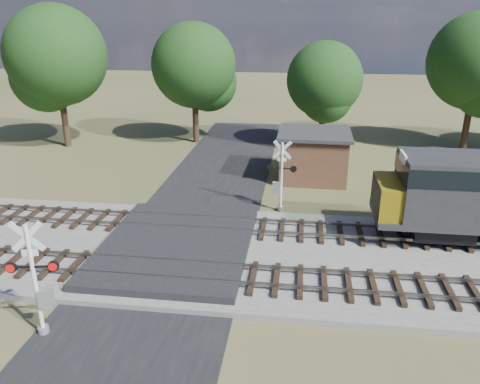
# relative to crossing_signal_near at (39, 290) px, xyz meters

# --- Properties ---
(ground) EXTENTS (160.00, 160.00, 0.00)m
(ground) POSITION_rel_crossing_signal_near_xyz_m (3.07, 6.23, -1.87)
(ground) COLOR #3E4826
(ground) RESTS_ON ground
(ballast_bed) EXTENTS (140.00, 10.00, 0.30)m
(ballast_bed) POSITION_rel_crossing_signal_near_xyz_m (13.07, 6.73, -1.72)
(ballast_bed) COLOR gray
(ballast_bed) RESTS_ON ground
(road) EXTENTS (7.00, 60.00, 0.08)m
(road) POSITION_rel_crossing_signal_near_xyz_m (3.07, 6.23, -1.83)
(road) COLOR black
(road) RESTS_ON ground
(crossing_panel) EXTENTS (7.00, 9.00, 0.62)m
(crossing_panel) POSITION_rel_crossing_signal_near_xyz_m (3.07, 6.73, -1.55)
(crossing_panel) COLOR #262628
(crossing_panel) RESTS_ON ground
(track_near) EXTENTS (140.00, 2.60, 0.33)m
(track_near) POSITION_rel_crossing_signal_near_xyz_m (6.20, 4.23, -1.45)
(track_near) COLOR black
(track_near) RESTS_ON ballast_bed
(track_far) EXTENTS (140.00, 2.60, 0.33)m
(track_far) POSITION_rel_crossing_signal_near_xyz_m (6.20, 9.23, -1.45)
(track_far) COLOR black
(track_far) RESTS_ON ballast_bed
(crossing_signal_near) EXTENTS (1.79, 0.51, 4.49)m
(crossing_signal_near) POSITION_rel_crossing_signal_near_xyz_m (0.00, 0.00, 0.00)
(crossing_signal_near) COLOR silver
(crossing_signal_near) RESTS_ON ground
(crossing_signal_far) EXTENTS (1.73, 0.39, 4.29)m
(crossing_signal_far) POSITION_rel_crossing_signal_near_xyz_m (7.73, 12.66, -0.08)
(crossing_signal_far) COLOR silver
(crossing_signal_far) RESTS_ON ground
(equipment_shed) EXTENTS (5.04, 5.04, 3.38)m
(equipment_shed) POSITION_rel_crossing_signal_near_xyz_m (9.76, 19.03, -0.16)
(equipment_shed) COLOR #49321F
(equipment_shed) RESTS_ON ground
(treeline) EXTENTS (78.00, 11.74, 11.94)m
(treeline) POSITION_rel_crossing_signal_near_xyz_m (13.27, 27.28, 5.19)
(treeline) COLOR black
(treeline) RESTS_ON ground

